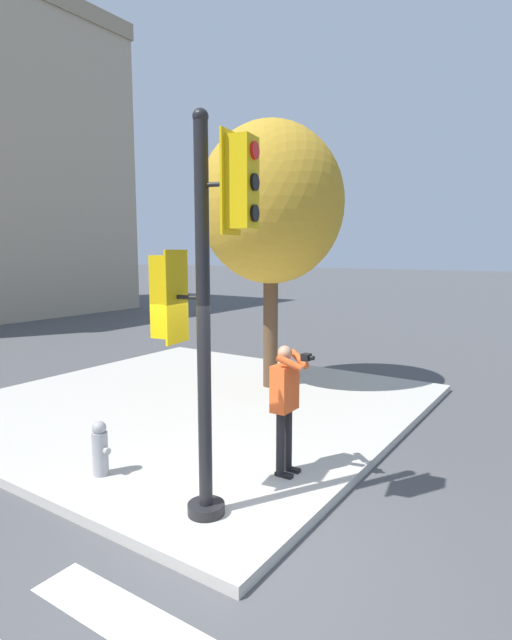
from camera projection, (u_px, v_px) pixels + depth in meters
ground_plane at (228, 554)px, 5.09m from camera, size 160.00×160.00×0.00m
sidewalk_corner at (193, 404)px, 9.89m from camera, size 8.00×8.00×0.13m
traffic_signal_pole at (203, 289)px, 5.28m from camera, size 0.53×1.24×4.37m
person_photographer at (285, 398)px, 6.50m from camera, size 0.50×0.53×1.73m
street_tree at (271, 204)px, 10.40m from camera, size 3.04×3.04×5.60m
fire_hydrant at (100, 448)px, 6.55m from camera, size 0.21×0.27×0.73m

